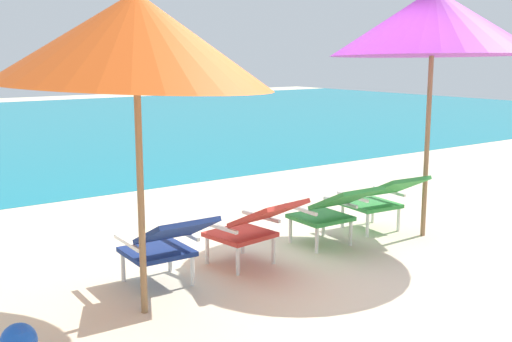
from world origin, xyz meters
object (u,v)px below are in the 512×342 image
beach_umbrella_right (433,22)px  beach_ball (19,341)px  lounge_chair_far_left (166,242)px  beach_umbrella_left (135,39)px  lounge_chair_near_right (332,209)px  lounge_chair_far_right (382,197)px  lounge_chair_near_left (253,225)px

beach_umbrella_right → beach_ball: size_ratio=11.85×
lounge_chair_far_left → beach_umbrella_right: (2.95, -0.21, 1.81)m
lounge_chair_far_left → beach_ball: size_ratio=3.84×
beach_umbrella_left → lounge_chair_near_right: bearing=8.8°
beach_umbrella_right → beach_ball: 4.77m
lounge_chair_far_right → beach_ball: 4.03m
lounge_chair_near_left → lounge_chair_near_right: bearing=1.2°
lounge_chair_near_left → beach_umbrella_right: size_ratio=0.34×
lounge_chair_near_left → beach_umbrella_right: beach_umbrella_right is taller
lounge_chair_far_left → beach_umbrella_left: size_ratio=0.34×
lounge_chair_near_right → beach_umbrella_right: beach_umbrella_right is taller
lounge_chair_far_left → lounge_chair_far_right: (2.65, 0.11, 0.00)m
beach_ball → lounge_chair_near_right: bearing=9.5°
lounge_chair_near_right → beach_ball: 3.24m
lounge_chair_far_left → lounge_chair_near_right: size_ratio=1.00×
lounge_chair_far_right → beach_umbrella_left: size_ratio=0.35×
lounge_chair_far_right → beach_umbrella_left: beach_umbrella_left is taller
lounge_chair_far_right → lounge_chair_near_left: bearing=-176.7°
lounge_chair_near_left → beach_umbrella_left: 2.05m
lounge_chair_near_left → lounge_chair_far_right: 1.77m
lounge_chair_near_right → beach_umbrella_left: 2.75m
lounge_chair_far_left → beach_ball: bearing=-159.2°
lounge_chair_far_left → lounge_chair_near_left: (0.88, 0.01, 0.00)m
lounge_chair_far_right → beach_umbrella_right: bearing=-47.0°
lounge_chair_far_left → beach_umbrella_left: (-0.36, -0.31, 1.60)m
lounge_chair_near_left → beach_ball: bearing=-166.9°
lounge_chair_far_right → lounge_chair_near_right: bearing=-174.1°
lounge_chair_near_left → lounge_chair_near_right: same height
lounge_chair_near_right → beach_umbrella_right: size_ratio=0.32×
lounge_chair_far_left → beach_umbrella_right: 3.47m
beach_ball → beach_umbrella_right: bearing=3.9°
lounge_chair_near_right → beach_umbrella_left: (-2.21, -0.34, 1.60)m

